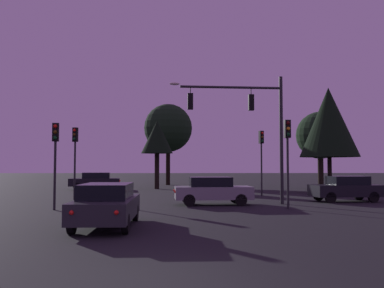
{
  "coord_description": "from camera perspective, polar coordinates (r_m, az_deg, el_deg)",
  "views": [
    {
      "loc": [
        0.46,
        -7.51,
        2.15
      ],
      "look_at": [
        1.15,
        16.83,
        3.44
      ],
      "focal_mm": 38.03,
      "sensor_mm": 36.0,
      "label": 1
    }
  ],
  "objects": [
    {
      "name": "ground_plane",
      "position": [
        32.09,
        -2.46,
        -6.88
      ],
      "size": [
        168.0,
        168.0,
        0.0
      ],
      "primitive_type": "plane",
      "color": "black",
      "rests_on": "ground"
    },
    {
      "name": "traffic_signal_mast_arm",
      "position": [
        23.08,
        8.18,
        3.78
      ],
      "size": [
        6.39,
        0.63,
        7.19
      ],
      "color": "#232326",
      "rests_on": "ground"
    },
    {
      "name": "traffic_light_corner_left",
      "position": [
        29.19,
        9.72,
        -0.82
      ],
      "size": [
        0.37,
        0.39,
        4.62
      ],
      "color": "#232326",
      "rests_on": "ground"
    },
    {
      "name": "traffic_light_corner_right",
      "position": [
        26.59,
        -16.1,
        -0.63
      ],
      "size": [
        0.34,
        0.37,
        4.55
      ],
      "color": "#232326",
      "rests_on": "ground"
    },
    {
      "name": "traffic_light_median",
      "position": [
        20.86,
        -18.63,
        -0.55
      ],
      "size": [
        0.33,
        0.37,
        4.23
      ],
      "color": "#232326",
      "rests_on": "ground"
    },
    {
      "name": "traffic_light_far_side",
      "position": [
        20.8,
        13.26,
        -0.24
      ],
      "size": [
        0.33,
        0.37,
        4.43
      ],
      "color": "#232326",
      "rests_on": "ground"
    },
    {
      "name": "car_nearside_lane",
      "position": [
        14.71,
        -11.84,
        -8.26
      ],
      "size": [
        1.93,
        4.66,
        1.52
      ],
      "color": "#232328",
      "rests_on": "ground"
    },
    {
      "name": "car_crossing_left",
      "position": [
        22.51,
        2.88,
        -6.49
      ],
      "size": [
        4.35,
        2.08,
        1.52
      ],
      "color": "gray",
      "rests_on": "ground"
    },
    {
      "name": "car_crossing_right",
      "position": [
        26.08,
        20.75,
        -5.83
      ],
      "size": [
        4.21,
        2.18,
        1.52
      ],
      "color": "black",
      "rests_on": "ground"
    },
    {
      "name": "car_far_lane",
      "position": [
        37.57,
        -13.44,
        -5.02
      ],
      "size": [
        4.61,
        2.24,
        1.52
      ],
      "color": "black",
      "rests_on": "ground"
    },
    {
      "name": "tree_behind_sign",
      "position": [
        45.34,
        -3.37,
        2.22
      ],
      "size": [
        5.35,
        5.35,
        9.0
      ],
      "color": "black",
      "rests_on": "ground"
    },
    {
      "name": "tree_left_far",
      "position": [
        33.41,
        18.64,
        2.91
      ],
      "size": [
        4.53,
        4.53,
        8.25
      ],
      "color": "black",
      "rests_on": "ground"
    },
    {
      "name": "tree_center_horizon",
      "position": [
        39.8,
        17.52,
        1.13
      ],
      "size": [
        4.42,
        4.42,
        7.19
      ],
      "color": "black",
      "rests_on": "ground"
    },
    {
      "name": "tree_right_cluster",
      "position": [
        37.75,
        -4.92,
        0.89
      ],
      "size": [
        2.94,
        2.94,
        6.31
      ],
      "color": "black",
      "rests_on": "ground"
    }
  ]
}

